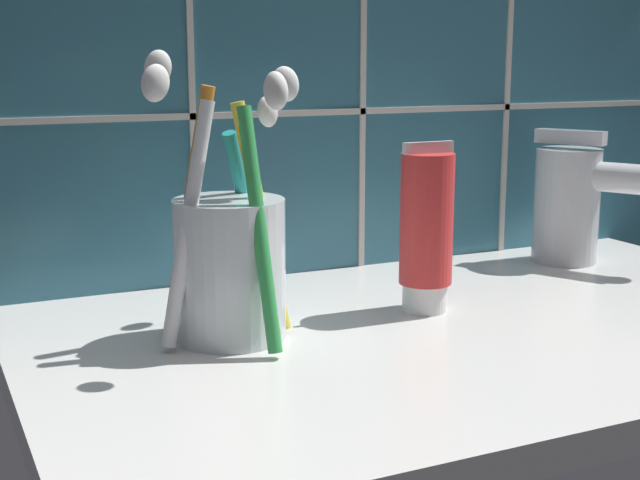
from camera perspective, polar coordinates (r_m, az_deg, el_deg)
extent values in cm
cube|color=silver|center=(62.40, 8.89, -6.04)|extent=(58.95, 35.83, 2.00)
cube|color=#336B7F|center=(75.13, 1.45, 11.93)|extent=(68.95, 1.50, 40.28)
cube|color=beige|center=(74.52, 1.73, 8.21)|extent=(68.95, 0.24, 0.50)
cube|color=beige|center=(69.39, -8.28, 11.83)|extent=(0.50, 0.24, 40.28)
cube|color=beige|center=(75.05, 2.78, 11.92)|extent=(0.50, 0.24, 40.28)
cube|color=beige|center=(82.97, 12.00, 11.67)|extent=(0.50, 0.24, 40.28)
cylinder|color=silver|center=(57.07, -5.79, -1.88)|extent=(7.14, 7.14, 9.06)
cylinder|color=yellow|center=(56.78, -3.78, 1.40)|extent=(3.76, 2.10, 14.85)
ellipsoid|color=white|center=(55.94, -2.24, 9.94)|extent=(2.39, 1.93, 2.48)
cylinder|color=teal|center=(59.95, -4.56, 0.98)|extent=(4.92, 4.32, 13.02)
ellipsoid|color=white|center=(61.47, -3.38, 8.20)|extent=(2.65, 2.51, 2.66)
cylinder|color=orange|center=(57.13, -8.39, 1.87)|extent=(3.76, 2.63, 15.83)
ellipsoid|color=white|center=(56.68, -10.34, 10.79)|extent=(2.44, 2.14, 2.47)
cylinder|color=white|center=(54.60, -8.45, 0.97)|extent=(4.10, 1.53, 15.05)
ellipsoid|color=white|center=(52.92, -10.50, 9.85)|extent=(2.29, 1.62, 2.50)
cylinder|color=green|center=(53.48, -3.84, 0.65)|extent=(1.45, 4.52, 14.71)
ellipsoid|color=white|center=(50.72, -2.85, 9.52)|extent=(1.56, 2.31, 2.54)
cylinder|color=white|center=(64.13, 6.71, -3.61)|extent=(3.20, 3.20, 2.03)
cylinder|color=red|center=(62.87, 6.84, 1.34)|extent=(3.76, 3.76, 9.24)
cube|color=silver|center=(62.16, 6.95, 5.90)|extent=(3.95, 0.36, 0.80)
cylinder|color=silver|center=(80.86, 15.49, 2.14)|extent=(5.63, 5.63, 9.99)
cylinder|color=silver|center=(79.07, 18.40, 3.80)|extent=(6.14, 8.52, 2.53)
cube|color=silver|center=(80.12, 15.73, 6.37)|extent=(4.06, 5.95, 1.20)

